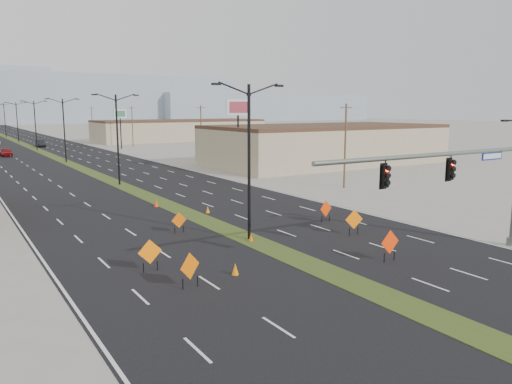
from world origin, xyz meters
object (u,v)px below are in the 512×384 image
streetlight_4 (17,121)px  construction_sign_1 (190,267)px  streetlight_1 (117,137)px  cone_3 (156,203)px  cone_0 (235,269)px  construction_sign_4 (354,220)px  cone_2 (208,210)px  construction_sign_3 (390,243)px  car_mid (40,143)px  construction_sign_2 (179,221)px  streetlight_2 (64,128)px  construction_sign_5 (326,209)px  pole_sign_east_near (238,113)px  construction_sign_0 (150,253)px  signal_mast (471,175)px  car_left (6,152)px  streetlight_0 (249,157)px  cone_1 (251,237)px  streetlight_3 (35,124)px  pole_sign_east_far (120,117)px  streetlight_5 (5,119)px

streetlight_4 → construction_sign_1: (-7.07, -118.14, -4.38)m
streetlight_1 → cone_3: size_ratio=15.54×
streetlight_4 → cone_0: streetlight_4 is taller
construction_sign_4 → cone_0: 11.30m
cone_0 → cone_2: 15.74m
streetlight_1 → construction_sign_3: (4.18, -36.26, -4.35)m
car_mid → construction_sign_2: 89.08m
streetlight_2 → construction_sign_5: streetlight_2 is taller
streetlight_4 → pole_sign_east_near: bearing=-77.9°
construction_sign_0 → cone_2: bearing=50.9°
streetlight_2 → construction_sign_4: bearing=-83.6°
streetlight_2 → construction_sign_3: 64.55m
cone_2 → construction_sign_1: bearing=-119.5°
streetlight_4 → construction_sign_2: size_ratio=6.84×
car_mid → cone_2: car_mid is taller
signal_mast → construction_sign_4: size_ratio=9.28×
cone_0 → pole_sign_east_near: size_ratio=0.06×
construction_sign_2 → pole_sign_east_near: size_ratio=0.15×
car_left → streetlight_0: bearing=-86.9°
construction_sign_2 → cone_1: construction_sign_2 is taller
streetlight_0 → streetlight_2: (0.00, 56.00, 0.00)m
car_mid → streetlight_0: bearing=-90.8°
streetlight_3 → cone_2: (1.49, -75.01, -5.14)m
streetlight_1 → streetlight_4: 84.00m
pole_sign_east_far → streetlight_0: bearing=-104.9°
streetlight_1 → construction_sign_3: bearing=-83.4°
pole_sign_east_near → cone_0: bearing=-106.9°
car_left → construction_sign_2: car_left is taller
construction_sign_5 → construction_sign_2: bearing=153.9°
streetlight_5 → car_mid: streetlight_5 is taller
pole_sign_east_far → construction_sign_3: bearing=-101.2°
cone_3 → construction_sign_1: bearing=-106.6°
streetlight_1 → car_mid: size_ratio=2.11×
car_left → cone_0: (2.68, -77.72, -0.42)m
streetlight_0 → car_mid: bearing=88.7°
pole_sign_east_near → streetlight_1: bearing=-155.8°
streetlight_3 → streetlight_1: bearing=-90.0°
signal_mast → cone_1: (-8.72, 9.51, -4.52)m
construction_sign_4 → construction_sign_5: 4.08m
signal_mast → streetlight_2: bearing=97.4°
streetlight_4 → pole_sign_east_far: size_ratio=1.21×
streetlight_4 → pole_sign_east_far: (15.76, -34.03, 1.27)m
cone_0 → cone_1: 6.61m
streetlight_0 → streetlight_3: (0.00, 84.00, 0.00)m
signal_mast → streetlight_1: bearing=102.7°
construction_sign_5 → construction_sign_1: bearing=-164.5°
construction_sign_0 → pole_sign_east_near: (25.19, 34.08, 6.90)m
construction_sign_5 → streetlight_2: bearing=86.6°
streetlight_5 → car_mid: 47.30m
cone_2 → construction_sign_0: bearing=-128.3°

